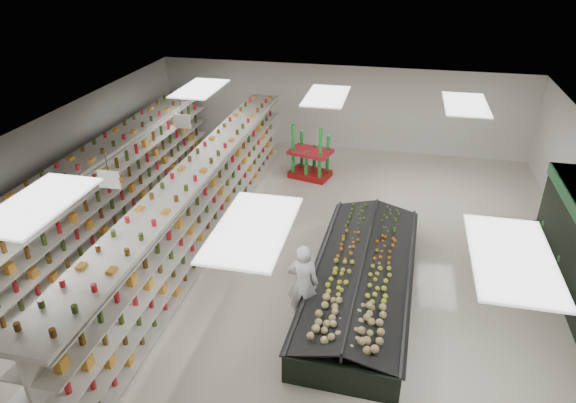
% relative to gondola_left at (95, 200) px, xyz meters
% --- Properties ---
extents(floor, '(16.00, 16.00, 0.00)m').
position_rel_gondola_left_xyz_m(floor, '(5.61, 0.06, -1.08)').
color(floor, beige).
rests_on(floor, ground).
extents(ceiling, '(14.00, 16.00, 0.02)m').
position_rel_gondola_left_xyz_m(ceiling, '(5.61, 0.06, 2.12)').
color(ceiling, white).
rests_on(ceiling, wall_back).
extents(wall_back, '(14.00, 0.02, 3.20)m').
position_rel_gondola_left_xyz_m(wall_back, '(5.61, 8.06, 0.52)').
color(wall_back, white).
rests_on(wall_back, floor).
extents(wall_left, '(0.02, 16.00, 3.20)m').
position_rel_gondola_left_xyz_m(wall_left, '(-1.39, 0.06, 0.52)').
color(wall_left, white).
rests_on(wall_left, floor).
extents(aisle_sign_near, '(0.52, 0.06, 0.75)m').
position_rel_gondola_left_xyz_m(aisle_sign_near, '(1.81, -1.94, 1.67)').
color(aisle_sign_near, white).
rests_on(aisle_sign_near, ceiling).
extents(aisle_sign_far, '(0.52, 0.06, 0.75)m').
position_rel_gondola_left_xyz_m(aisle_sign_far, '(1.81, 2.06, 1.67)').
color(aisle_sign_far, white).
rests_on(aisle_sign_far, ceiling).
extents(gondola_left, '(1.24, 13.57, 2.35)m').
position_rel_gondola_left_xyz_m(gondola_left, '(0.00, 0.00, 0.00)').
color(gondola_left, silver).
rests_on(gondola_left, floor).
extents(gondola_center, '(1.05, 13.32, 2.31)m').
position_rel_gondola_left_xyz_m(gondola_center, '(2.97, 0.10, -0.02)').
color(gondola_center, silver).
rests_on(gondola_center, floor).
extents(produce_island, '(2.51, 6.33, 0.93)m').
position_rel_gondola_left_xyz_m(produce_island, '(7.31, -1.06, -0.65)').
color(produce_island, black).
rests_on(produce_island, floor).
extents(soda_endcap, '(1.56, 1.25, 1.75)m').
position_rel_gondola_left_xyz_m(soda_endcap, '(5.00, 5.05, -0.23)').
color(soda_endcap, '#A41213').
rests_on(soda_endcap, floor).
extents(shopper_main, '(0.70, 0.48, 1.85)m').
position_rel_gondola_left_xyz_m(shopper_main, '(6.15, -2.27, -0.15)').
color(shopper_main, white).
rests_on(shopper_main, floor).
extents(shopper_background, '(0.56, 0.78, 1.47)m').
position_rel_gondola_left_xyz_m(shopper_background, '(1.98, 2.84, -0.35)').
color(shopper_background, '#9B855F').
rests_on(shopper_background, floor).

